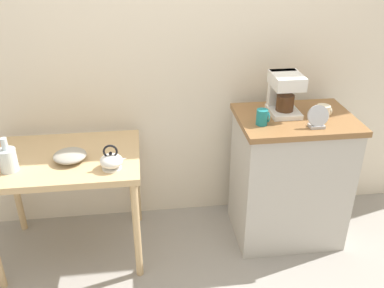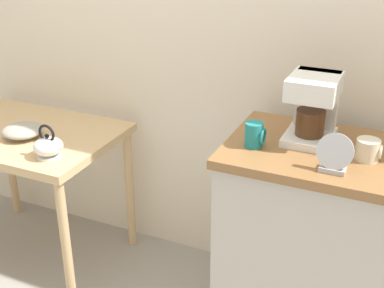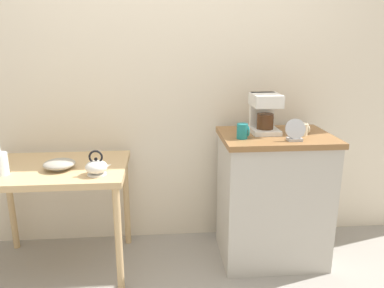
{
  "view_description": "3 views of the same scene",
  "coord_description": "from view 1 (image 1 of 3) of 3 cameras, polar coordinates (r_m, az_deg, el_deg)",
  "views": [
    {
      "loc": [
        -0.25,
        -2.32,
        1.95
      ],
      "look_at": [
        0.03,
        -0.09,
        0.78
      ],
      "focal_mm": 39.36,
      "sensor_mm": 36.0,
      "label": 1
    },
    {
      "loc": [
        0.96,
        -1.81,
        1.72
      ],
      "look_at": [
        0.18,
        -0.08,
        0.84
      ],
      "focal_mm": 48.22,
      "sensor_mm": 36.0,
      "label": 2
    },
    {
      "loc": [
        -0.05,
        -2.33,
        1.49
      ],
      "look_at": [
        0.13,
        -0.1,
        0.87
      ],
      "focal_mm": 34.79,
      "sensor_mm": 36.0,
      "label": 3
    }
  ],
  "objects": [
    {
      "name": "ground_plane",
      "position": [
        3.04,
        -0.87,
        -12.41
      ],
      "size": [
        8.0,
        8.0,
        0.0
      ],
      "primitive_type": "plane",
      "color": "gray"
    },
    {
      "name": "back_wall",
      "position": [
        2.78,
        0.13,
        16.07
      ],
      "size": [
        4.4,
        0.1,
        2.8
      ],
      "primitive_type": "cube",
      "color": "beige",
      "rests_on": "ground_plane"
    },
    {
      "name": "wooden_table",
      "position": [
        2.68,
        -16.78,
        -3.26
      ],
      "size": [
        0.91,
        0.64,
        0.72
      ],
      "color": "tan",
      "rests_on": "ground_plane"
    },
    {
      "name": "kitchen_counter",
      "position": [
        2.9,
        12.98,
        -4.43
      ],
      "size": [
        0.73,
        0.54,
        0.9
      ],
      "color": "#BCB7AD",
      "rests_on": "ground_plane"
    },
    {
      "name": "bowl_stoneware",
      "position": [
        2.56,
        -16.21,
        -1.54
      ],
      "size": [
        0.19,
        0.19,
        0.06
      ],
      "color": "#9E998C",
      "rests_on": "wooden_table"
    },
    {
      "name": "teakettle",
      "position": [
        2.42,
        -10.84,
        -2.27
      ],
      "size": [
        0.16,
        0.13,
        0.15
      ],
      "color": "white",
      "rests_on": "wooden_table"
    },
    {
      "name": "glass_carafe_vase",
      "position": [
        2.56,
        -23.68,
        -1.89
      ],
      "size": [
        0.1,
        0.1,
        0.2
      ],
      "color": "silver",
      "rests_on": "wooden_table"
    },
    {
      "name": "coffee_maker",
      "position": [
        2.69,
        12.41,
        6.96
      ],
      "size": [
        0.18,
        0.22,
        0.26
      ],
      "color": "white",
      "rests_on": "kitchen_counter"
    },
    {
      "name": "mug_dark_teal",
      "position": [
        2.53,
        9.53,
        3.61
      ],
      "size": [
        0.08,
        0.07,
        0.1
      ],
      "color": "teal",
      "rests_on": "kitchen_counter"
    },
    {
      "name": "mug_small_cream",
      "position": [
        2.72,
        17.37,
        4.25
      ],
      "size": [
        0.09,
        0.08,
        0.08
      ],
      "color": "beige",
      "rests_on": "kitchen_counter"
    },
    {
      "name": "table_clock",
      "position": [
        2.56,
        16.67,
        3.39
      ],
      "size": [
        0.13,
        0.06,
        0.14
      ],
      "color": "#B2B5BA",
      "rests_on": "kitchen_counter"
    }
  ]
}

